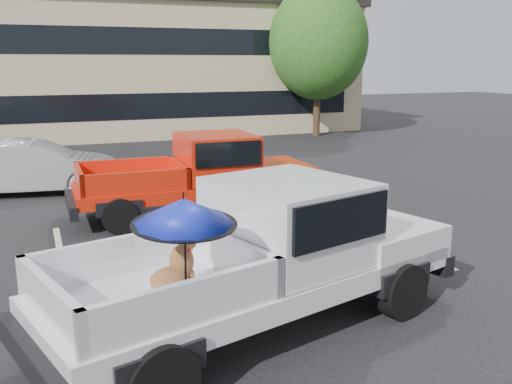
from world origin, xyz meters
The scene contains 9 objects.
ground centered at (0.00, 0.00, 0.00)m, with size 90.00×90.00×0.00m, color black.
stripe_left centered at (-3.00, 2.00, 0.00)m, with size 0.12×5.00×0.01m, color silver.
stripe_right centered at (3.00, 2.00, 0.00)m, with size 0.12×5.00×0.01m, color silver.
motel_building centered at (2.00, 20.99, 3.21)m, with size 20.40×8.40×6.30m.
tree_right centered at (9.00, 16.00, 4.21)m, with size 4.46×4.46×6.78m.
tree_back centered at (6.00, 24.00, 4.41)m, with size 4.68×4.68×7.11m.
silver_pickup centered at (-0.53, -1.14, 1.05)m, with size 6.01×3.44×2.06m.
red_pickup centered at (0.32, 4.50, 0.98)m, with size 5.44×2.06×1.79m.
silver_sedan centered at (-3.29, 8.11, 0.69)m, with size 1.46×4.20×1.38m, color #A8ACAF.
Camera 1 is at (-3.31, -7.50, 3.34)m, focal length 40.00 mm.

